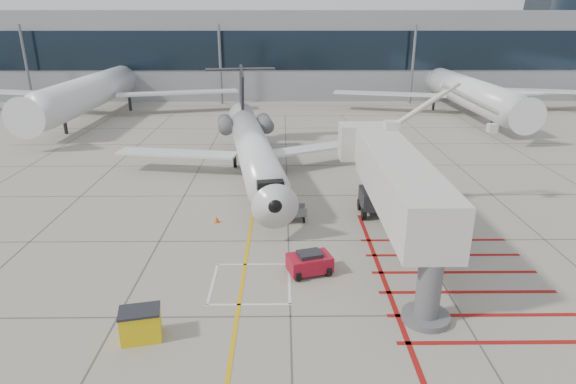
{
  "coord_description": "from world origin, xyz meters",
  "views": [
    {
      "loc": [
        -0.31,
        -22.95,
        13.1
      ],
      "look_at": [
        0.0,
        6.0,
        2.5
      ],
      "focal_mm": 30.0,
      "sensor_mm": 36.0,
      "label": 1
    }
  ],
  "objects_px": {
    "jet_bridge": "(399,193)",
    "spill_bin": "(141,324)",
    "pushback_tug": "(310,262)",
    "regional_jet": "(256,137)"
  },
  "relations": [
    {
      "from": "spill_bin",
      "to": "pushback_tug",
      "type": "bearing_deg",
      "value": 24.39
    },
    {
      "from": "jet_bridge",
      "to": "spill_bin",
      "type": "distance_m",
      "value": 15.13
    },
    {
      "from": "jet_bridge",
      "to": "spill_bin",
      "type": "bearing_deg",
      "value": -148.47
    },
    {
      "from": "pushback_tug",
      "to": "spill_bin",
      "type": "bearing_deg",
      "value": -160.55
    },
    {
      "from": "regional_jet",
      "to": "spill_bin",
      "type": "height_order",
      "value": "regional_jet"
    },
    {
      "from": "jet_bridge",
      "to": "pushback_tug",
      "type": "bearing_deg",
      "value": -156.72
    },
    {
      "from": "spill_bin",
      "to": "regional_jet",
      "type": "bearing_deg",
      "value": 66.85
    },
    {
      "from": "regional_jet",
      "to": "jet_bridge",
      "type": "distance_m",
      "value": 15.1
    },
    {
      "from": "jet_bridge",
      "to": "spill_bin",
      "type": "relative_size",
      "value": 11.44
    },
    {
      "from": "jet_bridge",
      "to": "spill_bin",
      "type": "height_order",
      "value": "jet_bridge"
    }
  ]
}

